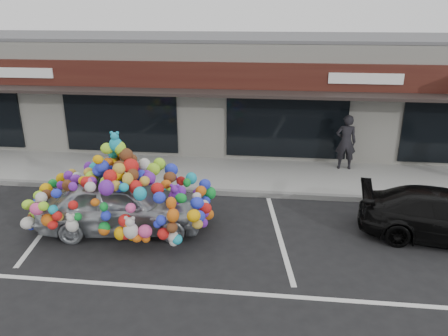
# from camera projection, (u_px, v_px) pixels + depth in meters

# --- Properties ---
(ground) EXTENTS (90.00, 90.00, 0.00)m
(ground) POSITION_uv_depth(u_px,v_px,m) (167.00, 232.00, 11.02)
(ground) COLOR black
(ground) RESTS_ON ground
(shop_building) EXTENTS (24.00, 7.20, 4.31)m
(shop_building) POSITION_uv_depth(u_px,v_px,m) (213.00, 89.00, 18.15)
(shop_building) COLOR silver
(shop_building) RESTS_ON ground
(sidewalk) EXTENTS (26.00, 3.00, 0.15)m
(sidewalk) POSITION_uv_depth(u_px,v_px,m) (195.00, 173.00, 14.72)
(sidewalk) COLOR #989892
(sidewalk) RESTS_ON ground
(kerb) EXTENTS (26.00, 0.18, 0.16)m
(kerb) POSITION_uv_depth(u_px,v_px,m) (187.00, 191.00, 13.32)
(kerb) COLOR slate
(kerb) RESTS_ON ground
(parking_stripe_left) EXTENTS (0.73, 4.37, 0.01)m
(parking_stripe_left) POSITION_uv_depth(u_px,v_px,m) (51.00, 222.00, 11.55)
(parking_stripe_left) COLOR silver
(parking_stripe_left) RESTS_ON ground
(parking_stripe_mid) EXTENTS (0.73, 4.37, 0.01)m
(parking_stripe_mid) POSITION_uv_depth(u_px,v_px,m) (279.00, 234.00, 10.90)
(parking_stripe_mid) COLOR silver
(parking_stripe_mid) RESTS_ON ground
(lane_line) EXTENTS (14.00, 0.12, 0.01)m
(lane_line) POSITION_uv_depth(u_px,v_px,m) (238.00, 293.00, 8.65)
(lane_line) COLOR silver
(lane_line) RESTS_ON ground
(toy_car) EXTENTS (2.97, 4.59, 2.54)m
(toy_car) POSITION_uv_depth(u_px,v_px,m) (121.00, 198.00, 10.89)
(toy_car) COLOR #ACB3B7
(toy_car) RESTS_ON ground
(black_sedan) EXTENTS (2.25, 4.33, 1.20)m
(black_sedan) POSITION_uv_depth(u_px,v_px,m) (448.00, 216.00, 10.51)
(black_sedan) COLOR black
(black_sedan) RESTS_ON ground
(pedestrian_a) EXTENTS (0.69, 0.46, 1.87)m
(pedestrian_a) POSITION_uv_depth(u_px,v_px,m) (346.00, 142.00, 14.66)
(pedestrian_a) COLOR black
(pedestrian_a) RESTS_ON sidewalk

